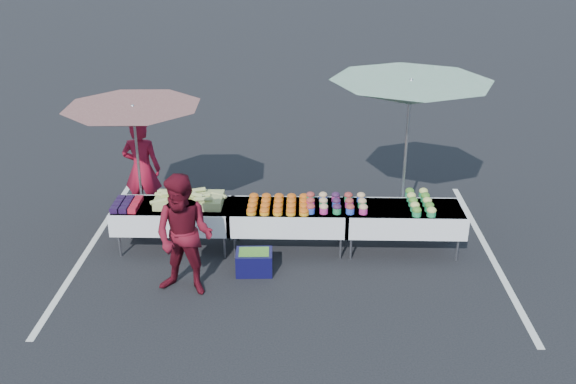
{
  "coord_description": "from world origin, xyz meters",
  "views": [
    {
      "loc": [
        0.23,
        -9.05,
        4.97
      ],
      "look_at": [
        0.0,
        0.0,
        1.0
      ],
      "focal_mm": 40.0,
      "sensor_mm": 36.0,
      "label": 1
    }
  ],
  "objects_px": {
    "table_right": "(403,218)",
    "umbrella_right": "(410,94)",
    "table_center": "(288,216)",
    "vendor": "(142,169)",
    "customer": "(184,236)",
    "table_left": "(174,215)",
    "storage_bin": "(254,262)",
    "umbrella_left": "(134,117)"
  },
  "relations": [
    {
      "from": "table_left",
      "to": "vendor",
      "type": "distance_m",
      "value": 1.42
    },
    {
      "from": "table_center",
      "to": "table_right",
      "type": "bearing_deg",
      "value": 0.0
    },
    {
      "from": "table_left",
      "to": "umbrella_left",
      "type": "distance_m",
      "value": 1.65
    },
    {
      "from": "table_left",
      "to": "table_right",
      "type": "distance_m",
      "value": 3.6
    },
    {
      "from": "umbrella_left",
      "to": "storage_bin",
      "type": "xyz_separation_m",
      "value": [
        1.94,
        -1.25,
        -1.84
      ]
    },
    {
      "from": "table_right",
      "to": "umbrella_right",
      "type": "bearing_deg",
      "value": 83.27
    },
    {
      "from": "table_center",
      "to": "umbrella_right",
      "type": "relative_size",
      "value": 0.71
    },
    {
      "from": "vendor",
      "to": "umbrella_right",
      "type": "height_order",
      "value": "umbrella_right"
    },
    {
      "from": "vendor",
      "to": "umbrella_left",
      "type": "height_order",
      "value": "umbrella_left"
    },
    {
      "from": "vendor",
      "to": "storage_bin",
      "type": "xyz_separation_m",
      "value": [
        2.06,
        -1.9,
        -0.71
      ]
    },
    {
      "from": "table_left",
      "to": "table_center",
      "type": "xyz_separation_m",
      "value": [
        1.8,
        0.0,
        0.0
      ]
    },
    {
      "from": "umbrella_right",
      "to": "table_left",
      "type": "bearing_deg",
      "value": -168.63
    },
    {
      "from": "vendor",
      "to": "umbrella_left",
      "type": "distance_m",
      "value": 1.3
    },
    {
      "from": "table_center",
      "to": "table_right",
      "type": "distance_m",
      "value": 1.8
    },
    {
      "from": "storage_bin",
      "to": "umbrella_left",
      "type": "bearing_deg",
      "value": 144.6
    },
    {
      "from": "table_left",
      "to": "table_center",
      "type": "distance_m",
      "value": 1.8
    },
    {
      "from": "customer",
      "to": "storage_bin",
      "type": "relative_size",
      "value": 3.19
    },
    {
      "from": "vendor",
      "to": "umbrella_right",
      "type": "relative_size",
      "value": 0.68
    },
    {
      "from": "table_left",
      "to": "vendor",
      "type": "xyz_separation_m",
      "value": [
        -0.75,
        1.17,
        0.31
      ]
    },
    {
      "from": "customer",
      "to": "umbrella_right",
      "type": "relative_size",
      "value": 0.68
    },
    {
      "from": "umbrella_right",
      "to": "table_right",
      "type": "bearing_deg",
      "value": -96.73
    },
    {
      "from": "vendor",
      "to": "table_center",
      "type": "bearing_deg",
      "value": 158.13
    },
    {
      "from": "table_center",
      "to": "umbrella_left",
      "type": "relative_size",
      "value": 0.67
    },
    {
      "from": "table_center",
      "to": "umbrella_right",
      "type": "xyz_separation_m",
      "value": [
        1.89,
        0.74,
        1.78
      ]
    },
    {
      "from": "table_center",
      "to": "umbrella_left",
      "type": "height_order",
      "value": "umbrella_left"
    },
    {
      "from": "table_right",
      "to": "customer",
      "type": "bearing_deg",
      "value": -158.15
    },
    {
      "from": "table_center",
      "to": "vendor",
      "type": "height_order",
      "value": "vendor"
    },
    {
      "from": "vendor",
      "to": "table_left",
      "type": "bearing_deg",
      "value": 125.49
    },
    {
      "from": "table_left",
      "to": "umbrella_right",
      "type": "relative_size",
      "value": 0.71
    },
    {
      "from": "table_right",
      "to": "storage_bin",
      "type": "xyz_separation_m",
      "value": [
        -2.29,
        -0.73,
        -0.4
      ]
    },
    {
      "from": "vendor",
      "to": "table_right",
      "type": "bearing_deg",
      "value": 167.7
    },
    {
      "from": "vendor",
      "to": "umbrella_left",
      "type": "bearing_deg",
      "value": 103.57
    },
    {
      "from": "table_left",
      "to": "storage_bin",
      "type": "bearing_deg",
      "value": -29.09
    },
    {
      "from": "table_left",
      "to": "storage_bin",
      "type": "height_order",
      "value": "table_left"
    },
    {
      "from": "storage_bin",
      "to": "table_left",
      "type": "bearing_deg",
      "value": 148.36
    },
    {
      "from": "table_center",
      "to": "vendor",
      "type": "distance_m",
      "value": 2.82
    },
    {
      "from": "table_right",
      "to": "vendor",
      "type": "xyz_separation_m",
      "value": [
        -4.35,
        1.17,
        0.31
      ]
    },
    {
      "from": "table_right",
      "to": "customer",
      "type": "height_order",
      "value": "customer"
    },
    {
      "from": "vendor",
      "to": "customer",
      "type": "distance_m",
      "value": 2.71
    },
    {
      "from": "table_right",
      "to": "umbrella_right",
      "type": "distance_m",
      "value": 1.93
    },
    {
      "from": "table_left",
      "to": "storage_bin",
      "type": "xyz_separation_m",
      "value": [
        1.31,
        -0.73,
        -0.4
      ]
    },
    {
      "from": "table_center",
      "to": "umbrella_left",
      "type": "xyz_separation_m",
      "value": [
        -2.43,
        0.52,
        1.43
      ]
    }
  ]
}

